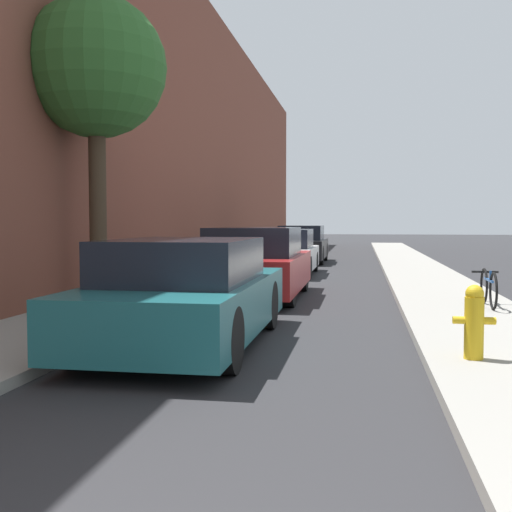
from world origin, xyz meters
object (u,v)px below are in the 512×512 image
(parked_car_black, at_px, (302,245))
(parked_car_teal, at_px, (187,295))
(street_tree_near, at_px, (96,70))
(parked_car_red, at_px, (255,264))
(parked_car_white, at_px, (285,253))
(bicycle, at_px, (488,288))
(fire_hydrant, at_px, (474,321))

(parked_car_black, bearing_deg, parked_car_teal, -89.69)
(parked_car_black, bearing_deg, street_tree_near, -99.86)
(parked_car_red, xyz_separation_m, parked_car_white, (-0.08, 5.62, -0.06))
(parked_car_teal, height_order, bicycle, parked_car_teal)
(parked_car_red, height_order, street_tree_near, street_tree_near)
(parked_car_teal, bearing_deg, bicycle, 39.60)
(fire_hydrant, bearing_deg, parked_car_black, 101.35)
(parked_car_teal, relative_size, parked_car_red, 1.02)
(parked_car_black, relative_size, street_tree_near, 0.79)
(street_tree_near, bearing_deg, bicycle, 5.90)
(parked_car_white, xyz_separation_m, fire_hydrant, (3.33, -11.31, -0.11))
(fire_hydrant, bearing_deg, street_tree_near, 147.98)
(parked_car_red, bearing_deg, parked_car_white, 90.77)
(parked_car_teal, xyz_separation_m, fire_hydrant, (3.27, -0.73, -0.12))
(parked_car_white, distance_m, parked_car_black, 5.42)
(parked_car_red, height_order, parked_car_black, parked_car_red)
(bicycle, bearing_deg, parked_car_black, 110.28)
(parked_car_red, height_order, bicycle, parked_car_red)
(parked_car_red, relative_size, street_tree_near, 0.81)
(parked_car_black, bearing_deg, parked_car_red, -89.47)
(parked_car_white, bearing_deg, bicycle, -58.91)
(fire_hydrant, distance_m, bicycle, 4.32)
(parked_car_black, relative_size, bicycle, 2.77)
(parked_car_teal, bearing_deg, parked_car_black, 90.31)
(parked_car_white, height_order, fire_hydrant, parked_car_white)
(parked_car_white, distance_m, fire_hydrant, 11.79)
(parked_car_black, height_order, street_tree_near, street_tree_near)
(parked_car_white, bearing_deg, parked_car_red, -89.23)
(parked_car_teal, xyz_separation_m, street_tree_near, (-2.38, 2.81, 3.49))
(parked_car_white, relative_size, parked_car_black, 0.96)
(parked_car_teal, bearing_deg, parked_car_red, 89.80)
(parked_car_teal, relative_size, bicycle, 2.90)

